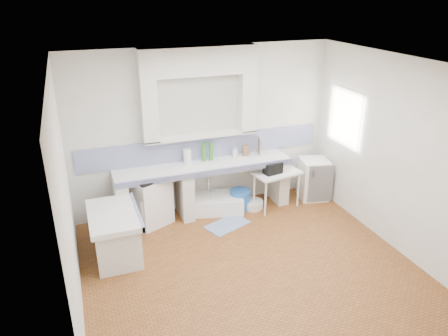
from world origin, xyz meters
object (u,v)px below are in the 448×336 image
object	(u,v)px
side_table	(276,190)
fridge	(313,179)
sink	(213,204)
stove	(150,200)

from	to	relation	value
side_table	fridge	world-z (taller)	fridge
sink	stove	bearing A→B (deg)	-164.17
side_table	fridge	size ratio (longest dim) A/B	1.07
sink	fridge	distance (m)	1.94
stove	sink	world-z (taller)	stove
fridge	sink	bearing A→B (deg)	-172.36
sink	fridge	size ratio (longest dim) A/B	1.38
stove	side_table	bearing A→B (deg)	-30.11
sink	fridge	world-z (taller)	fridge
stove	side_table	xyz separation A→B (m)	(2.20, -0.23, -0.07)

